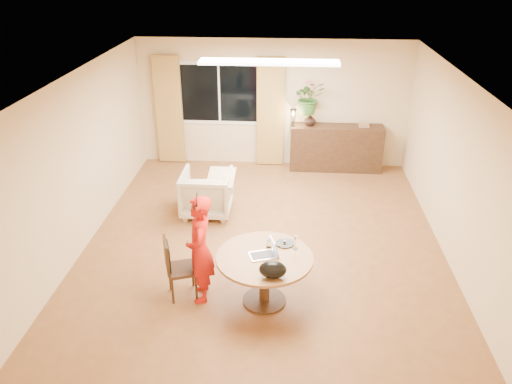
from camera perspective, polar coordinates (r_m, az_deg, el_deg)
floor at (r=7.89m, az=0.87°, el=-5.79°), size 6.50×6.50×0.00m
ceiling at (r=6.88m, az=1.01°, el=12.90°), size 6.50×6.50×0.00m
wall_back at (r=10.35m, az=1.96°, el=10.03°), size 5.50×0.00×5.50m
wall_left at (r=7.91m, az=-19.40°, el=3.30°), size 0.00×6.50×6.50m
wall_right at (r=7.66m, az=21.95°, el=2.11°), size 0.00×6.50×6.50m
window at (r=10.37m, az=-4.22°, el=11.16°), size 1.70×0.03×1.30m
curtain_left at (r=10.60m, az=-9.92°, el=9.17°), size 0.55×0.08×2.25m
curtain_right at (r=10.30m, az=1.65°, el=9.06°), size 0.55×0.08×2.25m
ceiling_panel at (r=8.05m, az=1.50°, el=14.62°), size 2.20×0.35×0.05m
dining_table at (r=6.38m, az=0.98°, el=-8.47°), size 1.23×1.23×0.70m
dining_chair at (r=6.64m, az=-8.48°, el=-8.52°), size 0.52×0.49×0.87m
child at (r=6.41m, az=-6.42°, el=-6.53°), size 0.58×0.43×1.47m
laptop at (r=6.25m, az=0.74°, el=-6.44°), size 0.40×0.33×0.23m
tumbler at (r=6.46m, az=1.49°, el=-5.91°), size 0.08×0.08×0.10m
wine_glass at (r=6.41m, az=4.52°, el=-5.76°), size 0.09×0.09×0.20m
pot_lid at (r=6.54m, az=3.30°, el=-5.81°), size 0.24×0.24×0.04m
handbag at (r=5.88m, az=1.93°, el=-8.87°), size 0.35×0.24×0.22m
armchair at (r=8.60m, az=-5.65°, el=-0.08°), size 0.84×0.86×0.78m
throw at (r=8.34m, az=-4.01°, el=2.16°), size 0.46×0.56×0.03m
sideboard at (r=10.43m, az=9.10°, el=5.00°), size 1.87×0.46×0.94m
vase at (r=10.19m, az=6.20°, el=8.22°), size 0.26×0.26×0.25m
bouquet at (r=10.06m, az=6.09°, el=10.69°), size 0.69×0.63×0.66m
book_stack at (r=10.32m, az=12.25°, el=7.52°), size 0.22×0.17×0.08m
desk_lamp at (r=10.12m, az=4.27°, el=8.50°), size 0.19×0.19×0.36m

